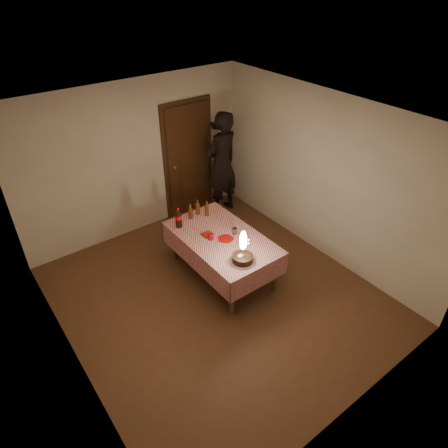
{
  "coord_description": "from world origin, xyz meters",
  "views": [
    {
      "loc": [
        -2.46,
        -3.41,
        4.09
      ],
      "look_at": [
        0.35,
        0.3,
        0.95
      ],
      "focal_mm": 32.0,
      "sensor_mm": 36.0,
      "label": 1
    }
  ],
  "objects_px": {
    "red_plate": "(225,239)",
    "amber_bottle_right": "(207,209)",
    "birthday_cake": "(243,254)",
    "amber_bottle_left": "(191,212)",
    "red_cup": "(211,237)",
    "photographer": "(222,164)",
    "cola_bottle": "(179,218)",
    "clear_cup": "(235,231)",
    "amber_bottle_mid": "(198,208)",
    "dining_table": "(222,242)"
  },
  "relations": [
    {
      "from": "birthday_cake",
      "to": "amber_bottle_left",
      "type": "relative_size",
      "value": 1.91
    },
    {
      "from": "red_plate",
      "to": "amber_bottle_mid",
      "type": "relative_size",
      "value": 0.86
    },
    {
      "from": "birthday_cake",
      "to": "amber_bottle_mid",
      "type": "distance_m",
      "value": 1.35
    },
    {
      "from": "red_cup",
      "to": "photographer",
      "type": "relative_size",
      "value": 0.05
    },
    {
      "from": "red_plate",
      "to": "photographer",
      "type": "relative_size",
      "value": 0.11
    },
    {
      "from": "amber_bottle_right",
      "to": "red_plate",
      "type": "bearing_deg",
      "value": -102.4
    },
    {
      "from": "birthday_cake",
      "to": "amber_bottle_right",
      "type": "height_order",
      "value": "birthday_cake"
    },
    {
      "from": "photographer",
      "to": "clear_cup",
      "type": "bearing_deg",
      "value": -120.75
    },
    {
      "from": "birthday_cake",
      "to": "red_plate",
      "type": "xyz_separation_m",
      "value": [
        0.12,
        0.53,
        -0.11
      ]
    },
    {
      "from": "cola_bottle",
      "to": "birthday_cake",
      "type": "bearing_deg",
      "value": -78.64
    },
    {
      "from": "amber_bottle_right",
      "to": "photographer",
      "type": "bearing_deg",
      "value": 43.02
    },
    {
      "from": "cola_bottle",
      "to": "red_plate",
      "type": "bearing_deg",
      "value": -61.75
    },
    {
      "from": "red_plate",
      "to": "amber_bottle_right",
      "type": "xyz_separation_m",
      "value": [
        0.15,
        0.68,
        0.11
      ]
    },
    {
      "from": "cola_bottle",
      "to": "amber_bottle_right",
      "type": "relative_size",
      "value": 1.25
    },
    {
      "from": "red_cup",
      "to": "amber_bottle_mid",
      "type": "bearing_deg",
      "value": 71.0
    },
    {
      "from": "birthday_cake",
      "to": "cola_bottle",
      "type": "bearing_deg",
      "value": 101.36
    },
    {
      "from": "clear_cup",
      "to": "amber_bottle_left",
      "type": "distance_m",
      "value": 0.79
    },
    {
      "from": "red_cup",
      "to": "photographer",
      "type": "bearing_deg",
      "value": 48.56
    },
    {
      "from": "red_plate",
      "to": "clear_cup",
      "type": "xyz_separation_m",
      "value": [
        0.19,
        0.03,
        0.04
      ]
    },
    {
      "from": "amber_bottle_left",
      "to": "photographer",
      "type": "relative_size",
      "value": 0.13
    },
    {
      "from": "dining_table",
      "to": "clear_cup",
      "type": "relative_size",
      "value": 19.11
    },
    {
      "from": "amber_bottle_right",
      "to": "cola_bottle",
      "type": "bearing_deg",
      "value": 179.78
    },
    {
      "from": "clear_cup",
      "to": "cola_bottle",
      "type": "xyz_separation_m",
      "value": [
        -0.55,
        0.65,
        0.11
      ]
    },
    {
      "from": "cola_bottle",
      "to": "amber_bottle_mid",
      "type": "relative_size",
      "value": 1.25
    },
    {
      "from": "red_plate",
      "to": "cola_bottle",
      "type": "xyz_separation_m",
      "value": [
        -0.36,
        0.68,
        0.15
      ]
    },
    {
      "from": "cola_bottle",
      "to": "dining_table",
      "type": "bearing_deg",
      "value": -59.82
    },
    {
      "from": "birthday_cake",
      "to": "red_cup",
      "type": "height_order",
      "value": "birthday_cake"
    },
    {
      "from": "red_cup",
      "to": "photographer",
      "type": "xyz_separation_m",
      "value": [
        1.28,
        1.45,
        0.23
      ]
    },
    {
      "from": "amber_bottle_right",
      "to": "photographer",
      "type": "distance_m",
      "value": 1.32
    },
    {
      "from": "birthday_cake",
      "to": "amber_bottle_mid",
      "type": "relative_size",
      "value": 1.91
    },
    {
      "from": "amber_bottle_mid",
      "to": "red_plate",
      "type": "bearing_deg",
      "value": -94.26
    },
    {
      "from": "birthday_cake",
      "to": "clear_cup",
      "type": "bearing_deg",
      "value": 61.19
    },
    {
      "from": "amber_bottle_left",
      "to": "amber_bottle_mid",
      "type": "bearing_deg",
      "value": 13.03
    },
    {
      "from": "red_plate",
      "to": "red_cup",
      "type": "height_order",
      "value": "red_cup"
    },
    {
      "from": "dining_table",
      "to": "red_cup",
      "type": "bearing_deg",
      "value": 163.76
    },
    {
      "from": "clear_cup",
      "to": "photographer",
      "type": "height_order",
      "value": "photographer"
    },
    {
      "from": "photographer",
      "to": "red_cup",
      "type": "bearing_deg",
      "value": -131.44
    },
    {
      "from": "red_plate",
      "to": "amber_bottle_mid",
      "type": "xyz_separation_m",
      "value": [
        0.06,
        0.8,
        0.11
      ]
    },
    {
      "from": "red_plate",
      "to": "red_cup",
      "type": "relative_size",
      "value": 2.2
    },
    {
      "from": "birthday_cake",
      "to": "amber_bottle_left",
      "type": "xyz_separation_m",
      "value": [
        0.02,
        1.3,
        0.0
      ]
    },
    {
      "from": "dining_table",
      "to": "red_cup",
      "type": "height_order",
      "value": "red_cup"
    },
    {
      "from": "amber_bottle_right",
      "to": "amber_bottle_mid",
      "type": "height_order",
      "value": "same"
    },
    {
      "from": "clear_cup",
      "to": "cola_bottle",
      "type": "distance_m",
      "value": 0.86
    },
    {
      "from": "amber_bottle_right",
      "to": "amber_bottle_mid",
      "type": "bearing_deg",
      "value": 125.94
    },
    {
      "from": "dining_table",
      "to": "amber_bottle_right",
      "type": "relative_size",
      "value": 6.75
    },
    {
      "from": "clear_cup",
      "to": "amber_bottle_left",
      "type": "xyz_separation_m",
      "value": [
        -0.29,
        0.73,
        0.07
      ]
    },
    {
      "from": "red_cup",
      "to": "birthday_cake",
      "type": "bearing_deg",
      "value": -85.27
    },
    {
      "from": "red_cup",
      "to": "amber_bottle_mid",
      "type": "height_order",
      "value": "amber_bottle_mid"
    },
    {
      "from": "dining_table",
      "to": "amber_bottle_right",
      "type": "height_order",
      "value": "amber_bottle_right"
    },
    {
      "from": "photographer",
      "to": "amber_bottle_mid",
      "type": "bearing_deg",
      "value": -143.66
    }
  ]
}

